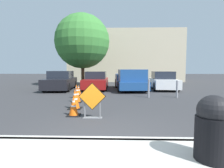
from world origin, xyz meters
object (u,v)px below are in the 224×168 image
object	(u,v)px
traffic_cone_fifth	(79,90)
bollard_second	(177,88)
traffic_cone_third	(77,94)
traffic_cone_second	(75,99)
bollard_nearest	(149,88)
parked_car_third	(163,81)
trash_bin	(213,128)
traffic_cone_fourth	(76,91)
pickup_truck	(130,81)
road_closed_sign	(92,100)
parked_car_second	(96,81)
traffic_cone_nearest	(73,106)
parked_car_nearest	(61,81)

from	to	relation	value
traffic_cone_fifth	bollard_second	bearing A→B (deg)	-7.89
traffic_cone_third	bollard_second	bearing A→B (deg)	15.83
traffic_cone_second	bollard_nearest	world-z (taller)	bollard_nearest
parked_car_third	trash_bin	distance (m)	11.69
traffic_cone_fourth	pickup_truck	bearing A→B (deg)	49.97
road_closed_sign	traffic_cone_fourth	bearing A→B (deg)	110.19
traffic_cone_second	trash_bin	distance (m)	5.39
traffic_cone_second	parked_car_second	bearing A→B (deg)	89.88
traffic_cone_second	traffic_cone_third	xyz separation A→B (m)	(-0.24, 1.42, 0.00)
traffic_cone_third	traffic_cone_fifth	size ratio (longest dim) A/B	1.26
traffic_cone_nearest	parked_car_second	size ratio (longest dim) A/B	0.15
traffic_cone_third	bollard_second	xyz separation A→B (m)	(5.42, 1.54, 0.14)
parked_car_third	traffic_cone_second	bearing A→B (deg)	55.96
traffic_cone_third	traffic_cone_second	bearing A→B (deg)	-80.29
pickup_truck	bollard_nearest	world-z (taller)	pickup_truck
parked_car_second	trash_bin	size ratio (longest dim) A/B	4.25
road_closed_sign	traffic_cone_third	xyz separation A→B (m)	(-1.17, 2.82, -0.22)
parked_car_nearest	bollard_second	xyz separation A→B (m)	(7.89, -3.62, -0.15)
trash_bin	traffic_cone_third	bearing A→B (deg)	122.07
traffic_cone_fifth	parked_car_third	distance (m)	7.07
traffic_cone_third	parked_car_third	world-z (taller)	parked_car_third
pickup_truck	traffic_cone_fourth	bearing A→B (deg)	46.02
parked_car_second	traffic_cone_fourth	bearing A→B (deg)	82.09
traffic_cone_fourth	traffic_cone_third	bearing A→B (deg)	-75.56
road_closed_sign	parked_car_third	xyz separation A→B (m)	(4.55, 8.63, 0.05)
traffic_cone_third	parked_car_nearest	xyz separation A→B (m)	(-2.47, 5.15, 0.29)
road_closed_sign	parked_car_third	world-z (taller)	parked_car_third
traffic_cone_second	traffic_cone_fifth	bearing A→B (deg)	100.27
traffic_cone_nearest	trash_bin	world-z (taller)	trash_bin
traffic_cone_nearest	parked_car_third	bearing A→B (deg)	57.68
bollard_nearest	traffic_cone_nearest	bearing A→B (deg)	-129.65
bollard_nearest	road_closed_sign	bearing A→B (deg)	-121.14
traffic_cone_fifth	parked_car_nearest	xyz separation A→B (m)	(-2.03, 2.80, 0.37)
parked_car_nearest	parked_car_third	bearing A→B (deg)	-179.11
bollard_nearest	bollard_second	bearing A→B (deg)	0.00
road_closed_sign	traffic_cone_third	bearing A→B (deg)	112.50
parked_car_third	bollard_nearest	size ratio (longest dim) A/B	3.94
traffic_cone_nearest	parked_car_third	distance (m)	9.84
road_closed_sign	traffic_cone_nearest	distance (m)	0.83
parked_car_third	traffic_cone_fifth	bearing A→B (deg)	32.43
traffic_cone_third	bollard_nearest	distance (m)	4.10
traffic_cone_nearest	traffic_cone_fifth	bearing A→B (deg)	100.49
traffic_cone_fifth	trash_bin	distance (m)	8.97
traffic_cone_nearest	bollard_nearest	xyz separation A→B (m)	(3.34, 4.04, 0.24)
traffic_cone_second	parked_car_second	world-z (taller)	parked_car_second
parked_car_third	bollard_second	xyz separation A→B (m)	(-0.30, -4.28, -0.13)
trash_bin	traffic_cone_fifth	bearing A→B (deg)	116.47
traffic_cone_second	traffic_cone_fifth	size ratio (longest dim) A/B	1.25
traffic_cone_nearest	trash_bin	bearing A→B (deg)	-45.71
road_closed_sign	traffic_cone_fourth	world-z (taller)	road_closed_sign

